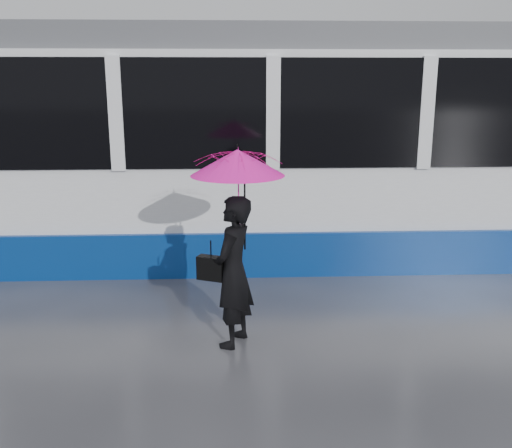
{
  "coord_description": "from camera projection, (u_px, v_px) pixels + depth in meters",
  "views": [
    {
      "loc": [
        0.51,
        -6.14,
        2.62
      ],
      "look_at": [
        0.78,
        -0.13,
        1.1
      ],
      "focal_mm": 40.0,
      "sensor_mm": 36.0,
      "label": 1
    }
  ],
  "objects": [
    {
      "name": "ground",
      "position": [
        188.0,
        314.0,
        6.56
      ],
      "size": [
        90.0,
        90.0,
        0.0
      ],
      "primitive_type": "plane",
      "color": "#2F2F34",
      "rests_on": "ground"
    },
    {
      "name": "rails",
      "position": [
        199.0,
        251.0,
        8.98
      ],
      "size": [
        34.0,
        1.51,
        0.02
      ],
      "color": "#3F3D38",
      "rests_on": "ground"
    },
    {
      "name": "tram",
      "position": [
        167.0,
        148.0,
        8.56
      ],
      "size": [
        26.0,
        2.56,
        3.35
      ],
      "color": "white",
      "rests_on": "ground"
    },
    {
      "name": "woman",
      "position": [
        233.0,
        272.0,
        5.66
      ],
      "size": [
        0.56,
        0.66,
        1.54
      ],
      "primitive_type": "imported",
      "rotation": [
        0.0,
        0.0,
        -1.97
      ],
      "color": "black",
      "rests_on": "ground"
    },
    {
      "name": "umbrella",
      "position": [
        238.0,
        181.0,
        5.44
      ],
      "size": [
        1.19,
        1.19,
        1.04
      ],
      "rotation": [
        0.0,
        0.0,
        -0.4
      ],
      "color": "#F81454",
      "rests_on": "ground"
    },
    {
      "name": "handbag",
      "position": [
        211.0,
        268.0,
        5.66
      ],
      "size": [
        0.3,
        0.22,
        0.42
      ],
      "rotation": [
        0.0,
        0.0,
        -0.4
      ],
      "color": "black",
      "rests_on": "ground"
    }
  ]
}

